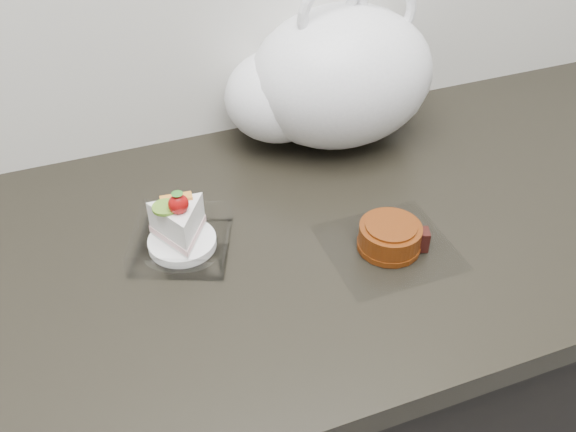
% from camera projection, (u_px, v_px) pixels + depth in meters
% --- Properties ---
extents(counter, '(2.04, 0.64, 0.90)m').
position_uv_depth(counter, '(262.00, 419.00, 1.21)').
color(counter, black).
rests_on(counter, ground).
extents(cake_tray, '(0.17, 0.17, 0.10)m').
position_uv_depth(cake_tray, '(181.00, 233.00, 0.90)').
color(cake_tray, white).
rests_on(cake_tray, counter).
extents(mooncake_wrap, '(0.18, 0.17, 0.04)m').
position_uv_depth(mooncake_wrap, '(391.00, 239.00, 0.91)').
color(mooncake_wrap, white).
rests_on(mooncake_wrap, counter).
extents(plastic_bag, '(0.36, 0.25, 0.29)m').
position_uv_depth(plastic_bag, '(329.00, 79.00, 1.07)').
color(plastic_bag, white).
rests_on(plastic_bag, counter).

